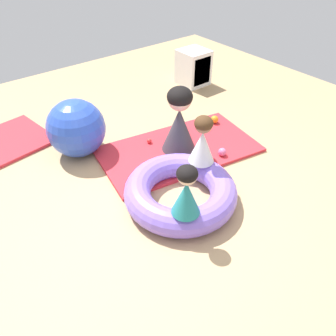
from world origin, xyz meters
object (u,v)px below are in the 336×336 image
object	(u,v)px
child_in_white	(202,140)
exercise_ball_large	(76,128)
adult_seated	(179,121)
storage_cube	(194,68)
play_ball_blue	(160,174)
child_in_teal	(186,191)
play_ball_pink	(222,152)
play_ball_orange	(215,119)
play_ball_red	(149,141)
inflatable_cushion	(180,192)

from	to	relation	value
child_in_white	exercise_ball_large	xyz separation A→B (m)	(-0.78, 1.29, -0.18)
adult_seated	storage_cube	bearing A→B (deg)	52.58
play_ball_blue	storage_cube	bearing A→B (deg)	39.93
child_in_teal	adult_seated	size ratio (longest dim) A/B	0.62
play_ball_pink	exercise_ball_large	distance (m)	1.73
play_ball_pink	exercise_ball_large	bearing A→B (deg)	137.59
exercise_ball_large	storage_cube	bearing A→B (deg)	14.60
adult_seated	storage_cube	world-z (taller)	adult_seated
adult_seated	exercise_ball_large	world-z (taller)	adult_seated
play_ball_orange	child_in_white	bearing A→B (deg)	-142.08
play_ball_pink	exercise_ball_large	size ratio (longest dim) A/B	0.14
play_ball_orange	play_ball_blue	bearing A→B (deg)	-160.29
play_ball_red	play_ball_orange	bearing A→B (deg)	-8.69
inflatable_cushion	child_in_white	distance (m)	0.56
play_ball_red	play_ball_orange	size ratio (longest dim) A/B	0.59
play_ball_pink	exercise_ball_large	xyz separation A→B (m)	(-1.26, 1.15, 0.25)
play_ball_red	play_ball_orange	distance (m)	1.00
adult_seated	play_ball_blue	xyz separation A→B (m)	(-0.51, -0.29, -0.35)
inflatable_cushion	play_ball_orange	bearing A→B (deg)	33.02
play_ball_blue	exercise_ball_large	world-z (taller)	exercise_ball_large
play_ball_blue	storage_cube	world-z (taller)	storage_cube
child_in_teal	child_in_white	bearing A→B (deg)	-171.21
child_in_teal	exercise_ball_large	bearing A→B (deg)	-113.04
inflatable_cushion	child_in_teal	xyz separation A→B (m)	(-0.23, -0.34, 0.38)
play_ball_orange	exercise_ball_large	distance (m)	1.83
child_in_teal	play_ball_blue	world-z (taller)	child_in_teal
play_ball_orange	storage_cube	distance (m)	1.38
child_in_teal	play_ball_red	world-z (taller)	child_in_teal
child_in_teal	play_ball_red	xyz separation A→B (m)	(0.58, 1.35, -0.44)
inflatable_cushion	play_ball_red	world-z (taller)	inflatable_cushion
child_in_teal	play_ball_blue	distance (m)	0.90
play_ball_orange	play_ball_pink	size ratio (longest dim) A/B	1.07
play_ball_red	child_in_white	bearing A→B (deg)	-87.29
inflatable_cushion	play_ball_pink	distance (m)	0.91
child_in_white	exercise_ball_large	size ratio (longest dim) A/B	0.77
inflatable_cushion	play_ball_red	xyz separation A→B (m)	(0.35, 1.01, -0.06)
play_ball_orange	play_ball_red	bearing A→B (deg)	171.31
play_ball_pink	adult_seated	bearing A→B (deg)	125.93
inflatable_cushion	child_in_teal	distance (m)	0.56
exercise_ball_large	play_ball_red	bearing A→B (deg)	-28.69
play_ball_red	storage_cube	distance (m)	1.97
child_in_teal	play_ball_orange	size ratio (longest dim) A/B	4.80
child_in_teal	play_ball_pink	size ratio (longest dim) A/B	5.15
child_in_teal	storage_cube	bearing A→B (deg)	-161.60
inflatable_cushion	child_in_teal	bearing A→B (deg)	-124.18
child_in_white	storage_cube	bearing A→B (deg)	35.01
play_ball_red	exercise_ball_large	world-z (taller)	exercise_ball_large
child_in_white	adult_seated	size ratio (longest dim) A/B	0.65
child_in_white	exercise_ball_large	bearing A→B (deg)	106.51
child_in_teal	exercise_ball_large	distance (m)	1.77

